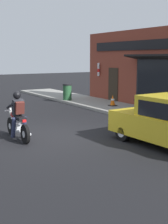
% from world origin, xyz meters
% --- Properties ---
extents(ground_plane, '(80.00, 80.00, 0.00)m').
position_xyz_m(ground_plane, '(0.00, 0.00, 0.00)').
color(ground_plane, black).
extents(sidewalk_curb, '(2.60, 22.00, 0.14)m').
position_xyz_m(sidewalk_curb, '(5.46, 3.00, 0.07)').
color(sidewalk_curb, gray).
rests_on(sidewalk_curb, ground).
extents(storefront_building, '(1.25, 11.46, 4.20)m').
position_xyz_m(storefront_building, '(6.99, 2.12, 2.11)').
color(storefront_building, brown).
rests_on(storefront_building, ground).
extents(motorcycle_with_rider, '(0.56, 2.02, 1.62)m').
position_xyz_m(motorcycle_with_rider, '(-1.13, 0.24, 0.68)').
color(motorcycle_with_rider, black).
rests_on(motorcycle_with_rider, ground).
extents(traffic_cone, '(0.36, 0.36, 0.60)m').
position_xyz_m(traffic_cone, '(5.45, 3.67, 0.43)').
color(traffic_cone, black).
rests_on(traffic_cone, sidewalk_curb).
extents(trash_bin, '(0.56, 0.56, 0.98)m').
position_xyz_m(trash_bin, '(4.54, 7.04, 0.64)').
color(trash_bin, '#23512D').
rests_on(trash_bin, sidewalk_curb).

